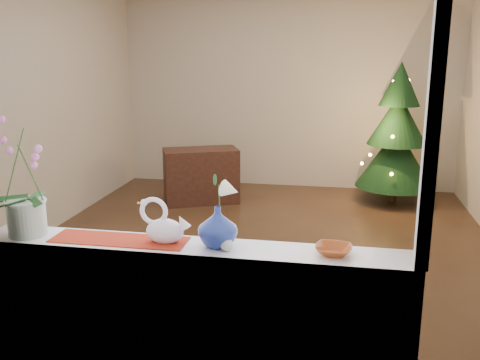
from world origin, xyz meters
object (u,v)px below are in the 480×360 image
object	(u,v)px
orchid_pot	(23,177)
xmas_tree	(397,133)
amber_dish	(333,251)
paperweight	(227,245)
blue_vase	(218,224)
side_table	(201,176)
swan	(165,222)

from	to	relation	value
orchid_pot	xmas_tree	distance (m)	4.88
amber_dish	xmas_tree	distance (m)	4.34
paperweight	orchid_pot	bearing A→B (deg)	178.07
blue_vase	amber_dish	size ratio (longest dim) A/B	1.57
blue_vase	amber_dish	distance (m)	0.57
blue_vase	paperweight	xyz separation A→B (m)	(0.06, -0.06, -0.08)
orchid_pot	blue_vase	size ratio (longest dim) A/B	2.66
orchid_pot	xmas_tree	size ratio (longest dim) A/B	0.36
xmas_tree	side_table	bearing A→B (deg)	-169.10
blue_vase	xmas_tree	size ratio (longest dim) A/B	0.13
paperweight	amber_dish	world-z (taller)	paperweight
orchid_pot	paperweight	xyz separation A→B (m)	(1.07, -0.04, -0.28)
paperweight	xmas_tree	distance (m)	4.50
xmas_tree	amber_dish	bearing A→B (deg)	-99.33
blue_vase	paperweight	size ratio (longest dim) A/B	3.65
blue_vase	side_table	xyz separation A→B (m)	(-1.09, 3.82, -0.70)
orchid_pot	amber_dish	xyz separation A→B (m)	(1.58, 0.01, -0.29)
blue_vase	xmas_tree	bearing A→B (deg)	73.49
side_table	orchid_pot	bearing A→B (deg)	-112.48
orchid_pot	blue_vase	distance (m)	1.04
blue_vase	xmas_tree	xyz separation A→B (m)	(1.27, 4.28, -0.17)
side_table	swan	bearing A→B (deg)	-101.50
orchid_pot	side_table	size ratio (longest dim) A/B	0.69
paperweight	xmas_tree	xyz separation A→B (m)	(1.21, 4.33, -0.09)
blue_vase	paperweight	distance (m)	0.12
paperweight	side_table	world-z (taller)	paperweight
xmas_tree	swan	bearing A→B (deg)	-109.78
xmas_tree	side_table	distance (m)	2.46
paperweight	amber_dish	size ratio (longest dim) A/B	0.43
side_table	amber_dish	bearing A→B (deg)	-90.22
swan	orchid_pot	bearing A→B (deg)	-164.93
side_table	blue_vase	bearing A→B (deg)	-97.66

